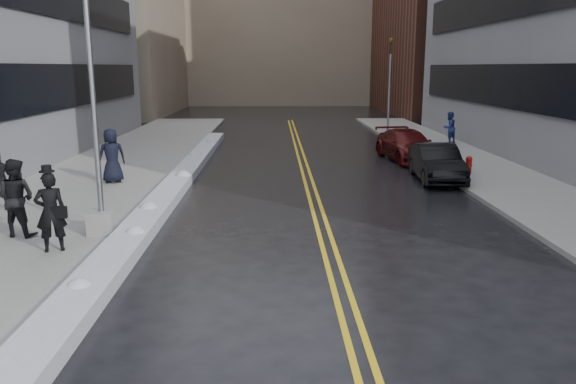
{
  "coord_description": "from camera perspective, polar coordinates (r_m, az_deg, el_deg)",
  "views": [
    {
      "loc": [
        1.17,
        -12.1,
        4.38
      ],
      "look_at": [
        1.51,
        1.67,
        1.3
      ],
      "focal_mm": 35.0,
      "sensor_mm": 36.0,
      "label": 1
    }
  ],
  "objects": [
    {
      "name": "pedestrian_d",
      "position": [
        19.14,
        -27.25,
        1.11
      ],
      "size": [
        1.12,
        0.79,
        1.76
      ],
      "primitive_type": "imported",
      "rotation": [
        0.0,
        0.0,
        3.53
      ],
      "color": "black",
      "rests_on": "sidewalk_west"
    },
    {
      "name": "pedestrian_east",
      "position": [
        32.97,
        16.05,
        6.31
      ],
      "size": [
        1.09,
        1.03,
        1.78
      ],
      "primitive_type": "imported",
      "rotation": [
        0.0,
        0.0,
        3.7
      ],
      "color": "navy",
      "rests_on": "sidewalk_east"
    },
    {
      "name": "building_west_far",
      "position": [
        58.71,
        -18.68,
        16.5
      ],
      "size": [
        14.0,
        22.0,
        18.0
      ],
      "primitive_type": "cube",
      "color": "gray",
      "rests_on": "ground"
    },
    {
      "name": "car_maroon",
      "position": [
        27.42,
        12.01,
        4.66
      ],
      "size": [
        2.61,
        5.15,
        1.43
      ],
      "primitive_type": "imported",
      "rotation": [
        0.0,
        0.0,
        0.12
      ],
      "color": "#450B0B",
      "rests_on": "ground"
    },
    {
      "name": "pedestrian_b",
      "position": [
        15.76,
        -25.92,
        -0.52
      ],
      "size": [
        1.1,
        0.93,
        1.99
      ],
      "primitive_type": "imported",
      "rotation": [
        0.0,
        0.0,
        2.95
      ],
      "color": "black",
      "rests_on": "sidewalk_west"
    },
    {
      "name": "fire_hydrant",
      "position": [
        23.76,
        17.89,
        2.72
      ],
      "size": [
        0.26,
        0.26,
        0.73
      ],
      "color": "maroon",
      "rests_on": "sidewalk_east"
    },
    {
      "name": "pedestrian_fedora",
      "position": [
        14.11,
        -22.98,
        -1.89
      ],
      "size": [
        0.8,
        0.67,
        1.88
      ],
      "primitive_type": "imported",
      "rotation": [
        0.0,
        0.0,
        3.51
      ],
      "color": "black",
      "rests_on": "sidewalk_west"
    },
    {
      "name": "lane_line_left",
      "position": [
        22.56,
        1.63,
        1.42
      ],
      "size": [
        0.12,
        50.0,
        0.01
      ],
      "primitive_type": "cube",
      "color": "gold",
      "rests_on": "ground"
    },
    {
      "name": "lane_line_right",
      "position": [
        22.58,
        2.39,
        1.42
      ],
      "size": [
        0.12,
        50.0,
        0.01
      ],
      "primitive_type": "cube",
      "color": "gold",
      "rests_on": "ground"
    },
    {
      "name": "traffic_signal",
      "position": [
        36.85,
        10.27,
        10.9
      ],
      "size": [
        0.16,
        0.2,
        6.0
      ],
      "color": "gray",
      "rests_on": "sidewalk_east"
    },
    {
      "name": "ground",
      "position": [
        12.92,
        -6.56,
        -7.3
      ],
      "size": [
        160.0,
        160.0,
        0.0
      ],
      "primitive_type": "plane",
      "color": "black",
      "rests_on": "ground"
    },
    {
      "name": "snow_ridge",
      "position": [
        20.85,
        -11.36,
        0.71
      ],
      "size": [
        0.9,
        30.0,
        0.34
      ],
      "primitive_type": "cube",
      "color": "silver",
      "rests_on": "ground"
    },
    {
      "name": "car_black",
      "position": [
        22.7,
        14.84,
        2.9
      ],
      "size": [
        1.76,
        4.42,
        1.43
      ],
      "primitive_type": "imported",
      "rotation": [
        0.0,
        0.0,
        -0.06
      ],
      "color": "black",
      "rests_on": "ground"
    },
    {
      "name": "building_far",
      "position": [
        72.41,
        -0.77,
        17.86
      ],
      "size": [
        36.0,
        16.0,
        22.0
      ],
      "primitive_type": "cube",
      "color": "gray",
      "rests_on": "ground"
    },
    {
      "name": "sidewalk_east",
      "position": [
        24.18,
        20.05,
        1.59
      ],
      "size": [
        4.0,
        50.0,
        0.15
      ],
      "primitive_type": "cube",
      "color": "gray",
      "rests_on": "ground"
    },
    {
      "name": "lamppost",
      "position": [
        14.91,
        -18.9,
        4.81
      ],
      "size": [
        0.65,
        0.65,
        7.62
      ],
      "color": "gray",
      "rests_on": "sidewalk_west"
    },
    {
      "name": "pedestrian_c",
      "position": [
        21.82,
        -17.47,
        3.54
      ],
      "size": [
        1.17,
        1.02,
        2.02
      ],
      "primitive_type": "imported",
      "rotation": [
        0.0,
        0.0,
        3.61
      ],
      "color": "black",
      "rests_on": "sidewalk_west"
    },
    {
      "name": "sidewalk_west",
      "position": [
        23.56,
        -18.46,
        1.43
      ],
      "size": [
        5.5,
        50.0,
        0.15
      ],
      "primitive_type": "cube",
      "color": "gray",
      "rests_on": "ground"
    }
  ]
}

